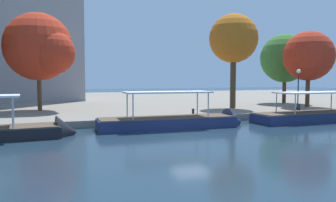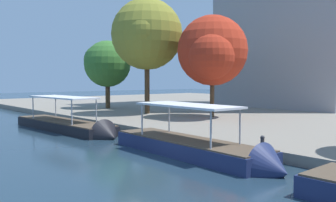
{
  "view_description": "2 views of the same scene",
  "coord_description": "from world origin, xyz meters",
  "views": [
    {
      "loc": [
        -9.38,
        -20.64,
        4.01
      ],
      "look_at": [
        0.73,
        6.41,
        2.05
      ],
      "focal_mm": 35.35,
      "sensor_mm": 36.0,
      "label": 1
    },
    {
      "loc": [
        15.46,
        -10.48,
        4.44
      ],
      "look_at": [
        0.05,
        2.59,
        3.25
      ],
      "focal_mm": 39.18,
      "sensor_mm": 36.0,
      "label": 2
    }
  ],
  "objects": [
    {
      "name": "dock_promenade",
      "position": [
        0.0,
        33.93,
        0.31
      ],
      "size": [
        120.0,
        55.0,
        0.62
      ],
      "primitive_type": "cube",
      "color": "gray",
      "rests_on": "ground_plane"
    },
    {
      "name": "tour_boat_2",
      "position": [
        15.53,
        3.6,
        0.35
      ],
      "size": [
        13.85,
        3.33,
        3.9
      ],
      "rotation": [
        0.0,
        0.0,
        0.03
      ],
      "color": "navy",
      "rests_on": "ground_plane"
    },
    {
      "name": "mooring_bollard_1",
      "position": [
        3.33,
        6.78,
        0.98
      ],
      "size": [
        0.24,
        0.24,
        0.68
      ],
      "color": "#2D2D33",
      "rests_on": "dock_promenade"
    },
    {
      "name": "mooring_bollard_0",
      "position": [
        15.97,
        7.28,
        0.98
      ],
      "size": [
        0.25,
        0.25,
        0.68
      ],
      "color": "#2D2D33",
      "rests_on": "dock_promenade"
    },
    {
      "name": "tour_boat_1",
      "position": [
        0.89,
        4.17,
        0.38
      ],
      "size": [
        12.49,
        3.17,
        3.98
      ],
      "rotation": [
        0.0,
        0.0,
        -0.04
      ],
      "color": "navy",
      "rests_on": "ground_plane"
    },
    {
      "name": "tree_0",
      "position": [
        -9.73,
        16.73,
        7.3
      ],
      "size": [
        7.17,
        7.38,
        10.28
      ],
      "color": "#4C3823",
      "rests_on": "dock_promenade"
    },
    {
      "name": "tree_3",
      "position": [
        11.06,
        12.45,
        8.43
      ],
      "size": [
        5.55,
        5.55,
        10.75
      ],
      "color": "#4C3823",
      "rests_on": "dock_promenade"
    },
    {
      "name": "ground_plane",
      "position": [
        0.0,
        0.0,
        0.0
      ],
      "size": [
        220.0,
        220.0,
        0.0
      ],
      "primitive_type": "plane",
      "color": "#1E3342"
    },
    {
      "name": "lamp_post",
      "position": [
        16.6,
        8.19,
        3.51
      ],
      "size": [
        0.44,
        0.44,
        4.42
      ],
      "color": "black",
      "rests_on": "dock_promenade"
    },
    {
      "name": "tree_2",
      "position": [
        21.83,
        16.16,
        6.83
      ],
      "size": [
        6.64,
        6.64,
        9.51
      ],
      "color": "#4C3823",
      "rests_on": "dock_promenade"
    },
    {
      "name": "tree_1",
      "position": [
        20.32,
        10.7,
        6.76
      ],
      "size": [
        5.91,
        5.91,
        9.05
      ],
      "color": "#4C3823",
      "rests_on": "dock_promenade"
    }
  ]
}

